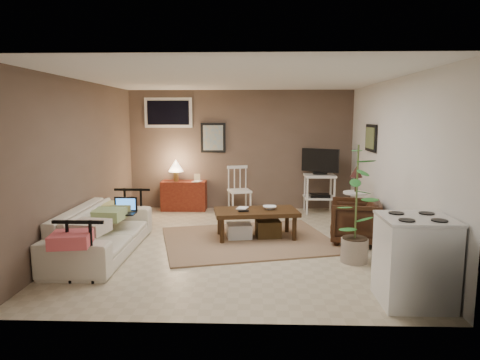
{
  "coord_description": "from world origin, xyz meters",
  "views": [
    {
      "loc": [
        0.28,
        -6.16,
        1.87
      ],
      "look_at": [
        0.06,
        0.35,
        0.9
      ],
      "focal_mm": 32.0,
      "sensor_mm": 36.0,
      "label": 1
    }
  ],
  "objects_px": {
    "red_console": "(183,193)",
    "side_table": "(356,191)",
    "tv_stand": "(320,179)",
    "stove": "(414,260)",
    "potted_plant": "(356,200)",
    "coffee_table": "(255,222)",
    "armchair": "(355,219)",
    "spindle_chair": "(239,191)",
    "sofa": "(102,223)"
  },
  "relations": [
    {
      "from": "coffee_table",
      "to": "armchair",
      "type": "bearing_deg",
      "value": -6.77
    },
    {
      "from": "sofa",
      "to": "potted_plant",
      "type": "relative_size",
      "value": 1.41
    },
    {
      "from": "side_table",
      "to": "potted_plant",
      "type": "bearing_deg",
      "value": -102.94
    },
    {
      "from": "side_table",
      "to": "armchair",
      "type": "xyz_separation_m",
      "value": [
        -0.17,
        -0.73,
        -0.31
      ]
    },
    {
      "from": "sofa",
      "to": "stove",
      "type": "xyz_separation_m",
      "value": [
        3.69,
        -1.46,
        0.02
      ]
    },
    {
      "from": "coffee_table",
      "to": "sofa",
      "type": "distance_m",
      "value": 2.26
    },
    {
      "from": "coffee_table",
      "to": "potted_plant",
      "type": "height_order",
      "value": "potted_plant"
    },
    {
      "from": "tv_stand",
      "to": "armchair",
      "type": "xyz_separation_m",
      "value": [
        0.22,
        -2.05,
        -0.31
      ]
    },
    {
      "from": "spindle_chair",
      "to": "red_console",
      "type": "bearing_deg",
      "value": 171.26
    },
    {
      "from": "sofa",
      "to": "potted_plant",
      "type": "xyz_separation_m",
      "value": [
        3.39,
        -0.23,
        0.4
      ]
    },
    {
      "from": "sofa",
      "to": "red_console",
      "type": "bearing_deg",
      "value": -13.06
    },
    {
      "from": "spindle_chair",
      "to": "tv_stand",
      "type": "bearing_deg",
      "value": 1.09
    },
    {
      "from": "red_console",
      "to": "coffee_table",
      "type": "bearing_deg",
      "value": -54.28
    },
    {
      "from": "potted_plant",
      "to": "stove",
      "type": "relative_size",
      "value": 1.72
    },
    {
      "from": "coffee_table",
      "to": "tv_stand",
      "type": "distance_m",
      "value": 2.29
    },
    {
      "from": "red_console",
      "to": "side_table",
      "type": "distance_m",
      "value": 3.44
    },
    {
      "from": "potted_plant",
      "to": "sofa",
      "type": "bearing_deg",
      "value": 176.16
    },
    {
      "from": "red_console",
      "to": "side_table",
      "type": "bearing_deg",
      "value": -25.25
    },
    {
      "from": "coffee_table",
      "to": "sofa",
      "type": "relative_size",
      "value": 0.62
    },
    {
      "from": "coffee_table",
      "to": "spindle_chair",
      "type": "bearing_deg",
      "value": 99.68
    },
    {
      "from": "red_console",
      "to": "potted_plant",
      "type": "bearing_deg",
      "value": -48.11
    },
    {
      "from": "coffee_table",
      "to": "potted_plant",
      "type": "distance_m",
      "value": 1.74
    },
    {
      "from": "coffee_table",
      "to": "tv_stand",
      "type": "relative_size",
      "value": 1.07
    },
    {
      "from": "sofa",
      "to": "armchair",
      "type": "relative_size",
      "value": 3.05
    },
    {
      "from": "armchair",
      "to": "potted_plant",
      "type": "xyz_separation_m",
      "value": [
        -0.2,
        -0.85,
        0.47
      ]
    },
    {
      "from": "sofa",
      "to": "potted_plant",
      "type": "height_order",
      "value": "potted_plant"
    },
    {
      "from": "red_console",
      "to": "stove",
      "type": "distance_m",
      "value": 5.25
    },
    {
      "from": "stove",
      "to": "armchair",
      "type": "bearing_deg",
      "value": 92.86
    },
    {
      "from": "red_console",
      "to": "armchair",
      "type": "distance_m",
      "value": 3.66
    },
    {
      "from": "tv_stand",
      "to": "stove",
      "type": "relative_size",
      "value": 1.4
    },
    {
      "from": "armchair",
      "to": "stove",
      "type": "xyz_separation_m",
      "value": [
        0.1,
        -2.09,
        0.09
      ]
    },
    {
      "from": "side_table",
      "to": "red_console",
      "type": "bearing_deg",
      "value": 154.75
    },
    {
      "from": "spindle_chair",
      "to": "armchair",
      "type": "distance_m",
      "value": 2.7
    },
    {
      "from": "tv_stand",
      "to": "red_console",
      "type": "bearing_deg",
      "value": 176.94
    },
    {
      "from": "stove",
      "to": "coffee_table",
      "type": "bearing_deg",
      "value": 124.97
    },
    {
      "from": "spindle_chair",
      "to": "stove",
      "type": "distance_m",
      "value": 4.52
    },
    {
      "from": "red_console",
      "to": "armchair",
      "type": "xyz_separation_m",
      "value": [
        2.93,
        -2.19,
        0.0
      ]
    },
    {
      "from": "red_console",
      "to": "armchair",
      "type": "bearing_deg",
      "value": -36.81
    },
    {
      "from": "coffee_table",
      "to": "red_console",
      "type": "relative_size",
      "value": 1.31
    },
    {
      "from": "spindle_chair",
      "to": "coffee_table",
      "type": "bearing_deg",
      "value": -80.32
    },
    {
      "from": "side_table",
      "to": "potted_plant",
      "type": "height_order",
      "value": "potted_plant"
    },
    {
      "from": "spindle_chair",
      "to": "potted_plant",
      "type": "height_order",
      "value": "potted_plant"
    },
    {
      "from": "red_console",
      "to": "tv_stand",
      "type": "height_order",
      "value": "tv_stand"
    },
    {
      "from": "spindle_chair",
      "to": "potted_plant",
      "type": "relative_size",
      "value": 0.59
    },
    {
      "from": "red_console",
      "to": "tv_stand",
      "type": "distance_m",
      "value": 2.73
    },
    {
      "from": "armchair",
      "to": "stove",
      "type": "distance_m",
      "value": 2.09
    },
    {
      "from": "armchair",
      "to": "coffee_table",
      "type": "bearing_deg",
      "value": -85.21
    },
    {
      "from": "coffee_table",
      "to": "armchair",
      "type": "distance_m",
      "value": 1.49
    },
    {
      "from": "red_console",
      "to": "stove",
      "type": "bearing_deg",
      "value": -54.67
    },
    {
      "from": "red_console",
      "to": "stove",
      "type": "xyz_separation_m",
      "value": [
        3.03,
        -4.28,
        0.09
      ]
    }
  ]
}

